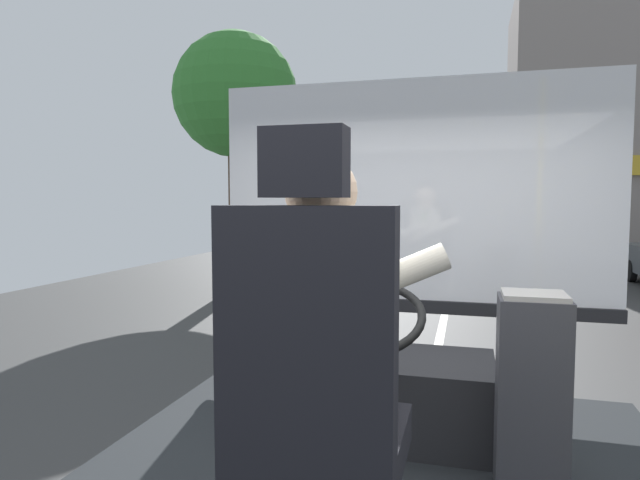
% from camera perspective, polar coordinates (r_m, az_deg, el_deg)
% --- Properties ---
extents(ground, '(18.00, 44.00, 0.06)m').
position_cam_1_polar(ground, '(10.84, 13.30, -6.35)').
color(ground, '#373737').
extents(driver_seat, '(0.48, 0.48, 1.37)m').
position_cam_1_polar(driver_seat, '(1.61, -0.45, -17.18)').
color(driver_seat, black).
rests_on(driver_seat, bus_floor).
extents(bus_driver, '(0.73, 0.53, 0.80)m').
position_cam_1_polar(bus_driver, '(1.65, 0.66, -9.05)').
color(bus_driver, '#332D28').
rests_on(bus_driver, driver_seat).
extents(steering_console, '(1.10, 0.98, 0.82)m').
position_cam_1_polar(steering_console, '(2.86, 6.46, -15.57)').
color(steering_console, black).
rests_on(steering_console, bus_floor).
extents(fare_box, '(0.27, 0.24, 0.83)m').
position_cam_1_polar(fare_box, '(2.39, 21.37, -15.04)').
color(fare_box, '#333338').
rests_on(fare_box, bus_floor).
extents(windshield_panel, '(2.50, 0.08, 1.48)m').
position_cam_1_polar(windshield_panel, '(3.50, 9.56, 1.86)').
color(windshield_panel, silver).
extents(street_tree, '(2.62, 2.62, 5.48)m').
position_cam_1_polar(street_tree, '(11.99, -8.90, 14.61)').
color(street_tree, '#4C3828').
rests_on(street_tree, ground).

